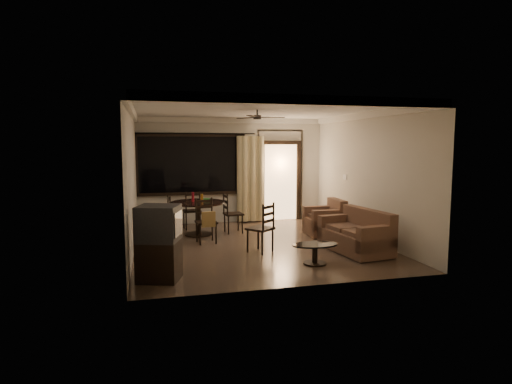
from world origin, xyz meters
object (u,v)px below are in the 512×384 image
object	(u,v)px
armchair	(326,221)
coffee_table	(315,251)
dining_chair_east	(233,221)
dining_chair_north	(192,218)
tv_cabinet	(159,243)
side_chair	(261,237)
dining_chair_west	(162,225)
dining_table	(198,209)
dining_chair_south	(206,229)
sofa	(357,235)

from	to	relation	value
armchair	coffee_table	bearing A→B (deg)	-115.61
armchair	coffee_table	distance (m)	2.51
dining_chair_east	dining_chair_north	size ratio (longest dim) A/B	1.00
dining_chair_east	dining_chair_north	xyz separation A→B (m)	(-0.91, 0.71, 0.00)
dining_chair_east	tv_cabinet	bearing A→B (deg)	145.95
dining_chair_north	tv_cabinet	distance (m)	4.06
coffee_table	side_chair	xyz separation A→B (m)	(-0.71, 1.05, 0.05)
dining_chair_east	coffee_table	distance (m)	3.13
dining_chair_west	tv_cabinet	world-z (taller)	tv_cabinet
dining_table	tv_cabinet	size ratio (longest dim) A/B	1.07
dining_chair_west	dining_chair_north	distance (m)	1.15
dining_chair_south	coffee_table	world-z (taller)	dining_chair_south
dining_table	coffee_table	world-z (taller)	dining_table
armchair	side_chair	xyz separation A→B (m)	(-1.88, -1.17, -0.05)
dining_chair_west	dining_chair_east	size ratio (longest dim) A/B	1.00
dining_chair_west	dining_chair_east	xyz separation A→B (m)	(1.67, 0.15, 0.00)
dining_chair_west	dining_chair_south	bearing A→B (deg)	44.30
dining_chair_west	dining_table	bearing A→B (deg)	90.07
dining_chair_east	dining_chair_south	bearing A→B (deg)	135.70
dining_table	dining_chair_west	distance (m)	0.90
dining_chair_north	side_chair	bearing A→B (deg)	106.86
dining_chair_east	tv_cabinet	size ratio (longest dim) A/B	0.81
side_chair	coffee_table	bearing A→B (deg)	84.68
dining_chair_south	dining_chair_north	bearing A→B (deg)	90.00
armchair	dining_chair_north	bearing A→B (deg)	155.46
dining_table	sofa	bearing A→B (deg)	-38.88
dining_table	sofa	xyz separation A→B (m)	(2.86, -2.31, -0.29)
tv_cabinet	dining_chair_north	bearing A→B (deg)	95.37
dining_chair_west	dining_chair_south	distance (m)	1.20
armchair	side_chair	size ratio (longest dim) A/B	0.86
dining_table	tv_cabinet	world-z (taller)	tv_cabinet
dining_chair_west	sofa	world-z (taller)	dining_chair_west
dining_table	dining_chair_north	world-z (taller)	dining_table
dining_chair_south	armchair	bearing A→B (deg)	-2.35
dining_chair_south	sofa	bearing A→B (deg)	-32.82
side_chair	dining_chair_south	bearing A→B (deg)	-87.30
dining_chair_south	coffee_table	bearing A→B (deg)	-56.85
dining_chair_west	tv_cabinet	size ratio (longest dim) A/B	0.81
dining_table	coffee_table	size ratio (longest dim) A/B	1.52
dining_chair_south	dining_table	bearing A→B (deg)	89.90
dining_chair_west	dining_chair_north	size ratio (longest dim) A/B	1.00
dining_chair_north	armchair	size ratio (longest dim) A/B	1.13
armchair	side_chair	distance (m)	2.22
coffee_table	dining_table	bearing A→B (deg)	120.46
dining_chair_west	side_chair	size ratio (longest dim) A/B	0.97
dining_chair_east	coffee_table	bearing A→B (deg)	-168.77
dining_table	sofa	world-z (taller)	dining_table
sofa	dining_chair_north	bearing A→B (deg)	125.64
dining_chair_west	dining_chair_east	world-z (taller)	same
coffee_table	side_chair	world-z (taller)	side_chair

